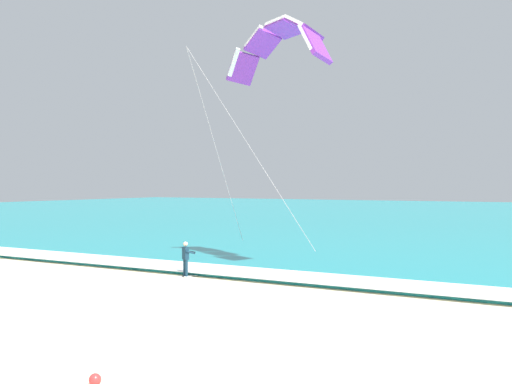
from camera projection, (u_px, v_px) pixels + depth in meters
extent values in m
cube|color=teal|center=(451.00, 215.00, 79.73)|extent=(200.00, 120.00, 0.20)
cube|color=white|center=(228.00, 270.00, 28.06)|extent=(200.00, 2.85, 0.04)
ellipsoid|color=white|center=(186.00, 276.00, 27.46)|extent=(1.03, 1.45, 0.05)
cube|color=black|center=(188.00, 275.00, 27.65)|extent=(0.17, 0.13, 0.04)
cube|color=black|center=(183.00, 276.00, 27.26)|extent=(0.17, 0.13, 0.04)
cylinder|color=#143347|center=(185.00, 268.00, 27.53)|extent=(0.14, 0.14, 0.84)
cylinder|color=#143347|center=(186.00, 268.00, 27.37)|extent=(0.14, 0.14, 0.84)
cube|color=#143347|center=(185.00, 253.00, 27.44)|extent=(0.39, 0.33, 0.60)
sphere|color=beige|center=(185.00, 244.00, 27.43)|extent=(0.22, 0.22, 0.22)
cylinder|color=#143347|center=(187.00, 251.00, 27.68)|extent=(0.31, 0.49, 0.22)
cylinder|color=#143347|center=(190.00, 252.00, 27.38)|extent=(0.31, 0.49, 0.22)
cylinder|color=black|center=(193.00, 252.00, 27.65)|extent=(0.51, 0.28, 0.04)
cube|color=#3F3F42|center=(188.00, 258.00, 27.51)|extent=(0.14, 0.13, 0.10)
cube|color=purple|center=(316.00, 45.00, 27.43)|extent=(1.40, 1.90, 1.86)
cube|color=white|center=(306.00, 37.00, 27.10)|extent=(1.04, 0.69, 1.52)
cube|color=purple|center=(304.00, 28.00, 28.85)|extent=(1.98, 2.08, 1.44)
cube|color=white|center=(295.00, 21.00, 28.51)|extent=(1.49, 0.93, 0.99)
cube|color=purple|center=(285.00, 28.00, 30.48)|extent=(2.26, 2.12, 0.69)
cube|color=white|center=(275.00, 21.00, 30.15)|extent=(1.63, 1.03, 0.23)
cube|color=purple|center=(263.00, 43.00, 31.97)|extent=(2.29, 1.97, 1.44)
cube|color=white|center=(254.00, 37.00, 31.63)|extent=(1.50, 0.96, 0.99)
cube|color=purple|center=(243.00, 68.00, 32.97)|extent=(2.01, 1.67, 1.86)
cube|color=white|center=(234.00, 62.00, 32.63)|extent=(1.10, 0.73, 1.52)
cylinder|color=#B2B2B7|center=(251.00, 149.00, 27.62)|extent=(5.60, 2.82, 9.90)
cylinder|color=#B2B2B7|center=(217.00, 152.00, 30.39)|extent=(0.30, 5.91, 9.90)
sphere|color=red|center=(95.00, 380.00, 12.66)|extent=(0.28, 0.28, 0.28)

